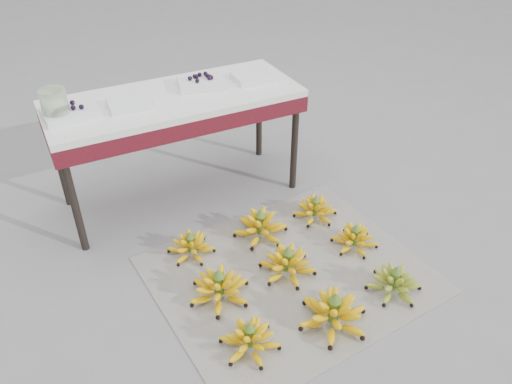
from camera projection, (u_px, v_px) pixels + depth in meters
name	position (u px, v px, depth m)	size (l,w,h in m)	color
ground	(279.00, 286.00, 2.37)	(60.00, 60.00, 0.00)	slate
newspaper_mat	(290.00, 274.00, 2.43)	(1.25, 1.05, 0.01)	silver
bunch_front_left	(250.00, 339.00, 2.04)	(0.32, 0.32, 0.15)	#FDCD03
bunch_front_center	(333.00, 313.00, 2.14)	(0.35, 0.35, 0.19)	#FDCD03
bunch_front_right	(394.00, 283.00, 2.31)	(0.28, 0.28, 0.15)	olive
bunch_mid_left	(219.00, 288.00, 2.27)	(0.35, 0.35, 0.17)	#FDCD03
bunch_mid_center	(288.00, 264.00, 2.40)	(0.33, 0.33, 0.17)	#FDCD03
bunch_mid_right	(355.00, 239.00, 2.57)	(0.30, 0.30, 0.14)	#FDCD03
bunch_back_left	(191.00, 246.00, 2.52)	(0.26, 0.26, 0.14)	#FDCD03
bunch_back_center	(260.00, 227.00, 2.64)	(0.36, 0.36, 0.17)	#FDCD03
bunch_back_right	(315.00, 210.00, 2.77)	(0.29, 0.29, 0.15)	#FDCD03
vendor_table	(175.00, 108.00, 2.66)	(1.34, 0.53, 0.64)	black
tray_far_left	(70.00, 112.00, 2.41)	(0.27, 0.21, 0.07)	silver
tray_left	(131.00, 104.00, 2.50)	(0.23, 0.17, 0.04)	silver
tray_right	(202.00, 83.00, 2.70)	(0.28, 0.23, 0.06)	silver
tray_far_right	(254.00, 77.00, 2.78)	(0.24, 0.17, 0.04)	silver
glass_jar	(55.00, 105.00, 2.34)	(0.12, 0.12, 0.15)	#D5F4C2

